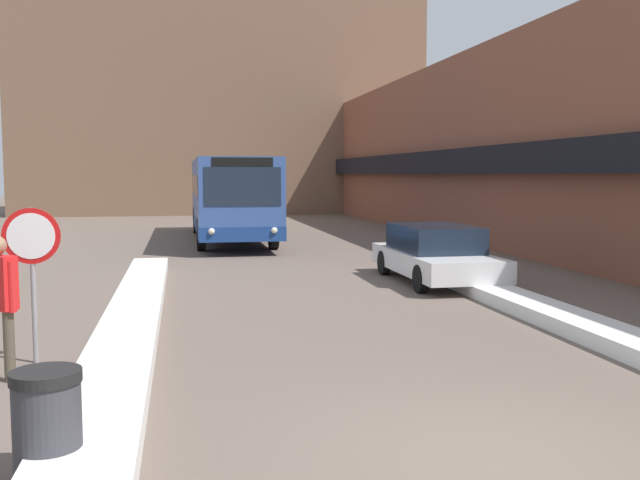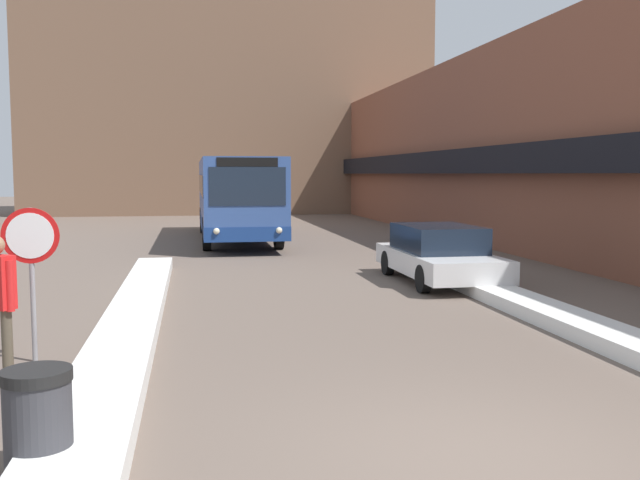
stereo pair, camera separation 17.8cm
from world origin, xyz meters
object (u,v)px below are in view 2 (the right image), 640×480
parked_car_front (439,254)px  stop_sign (31,251)px  city_bus (236,196)px  trash_bin (38,424)px

parked_car_front → stop_sign: size_ratio=2.17×
city_bus → stop_sign: size_ratio=5.59×
parked_car_front → stop_sign: (-7.95, -5.97, 0.85)m
stop_sign → trash_bin: 4.22m
stop_sign → trash_bin: bearing=-77.9°
city_bus → stop_sign: bearing=-102.3°
parked_car_front → stop_sign: stop_sign is taller
trash_bin → parked_car_front: bearing=54.6°
city_bus → trash_bin: size_ratio=12.52×
parked_car_front → stop_sign: 9.98m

